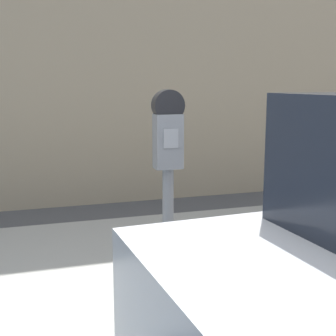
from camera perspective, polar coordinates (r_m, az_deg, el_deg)
sidewalk at (r=4.31m, az=-10.02°, el=-12.54°), size 24.00×2.80×0.12m
parking_meter at (r=3.23m, az=0.00°, el=0.23°), size 0.21×0.13×1.56m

